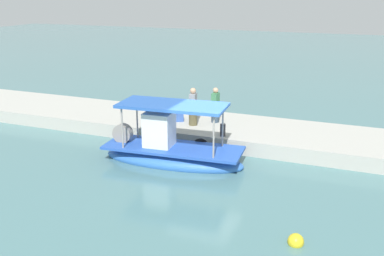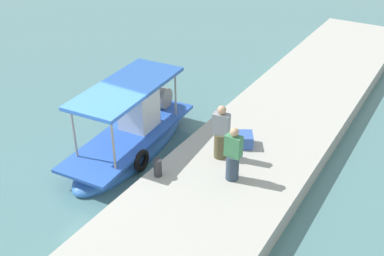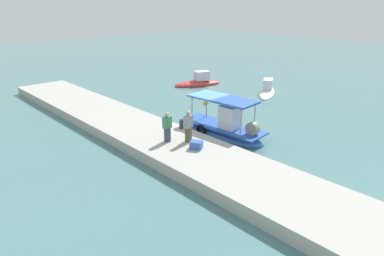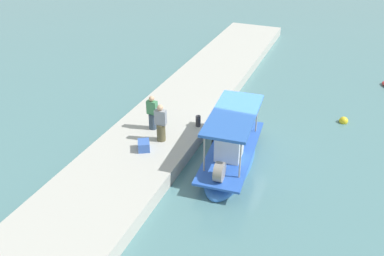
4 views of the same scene
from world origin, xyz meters
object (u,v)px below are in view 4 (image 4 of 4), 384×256
Objects in this scene: main_fishing_boat at (231,155)px; cargo_crate at (144,145)px; fisherman_near_bollard at (152,114)px; fisherman_by_crate at (161,125)px; mooring_bollard at (198,121)px; marker_buoy at (343,121)px.

main_fishing_boat is 3.81m from cargo_crate.
fisherman_by_crate reaches higher than fisherman_near_bollard.
marker_buoy is (-4.24, 6.46, -0.82)m from mooring_bollard.
fisherman_near_bollard is at bearing -97.17° from main_fishing_boat.
cargo_crate is 10.61m from marker_buoy.
marker_buoy is (-5.25, 8.36, -1.31)m from fisherman_near_bollard.
main_fishing_boat reaches higher than mooring_bollard.
fisherman_near_bollard reaches higher than mooring_bollard.
main_fishing_boat is 7.21m from marker_buoy.
main_fishing_boat reaches higher than fisherman_by_crate.
marker_buoy is (-6.06, 7.53, -1.35)m from fisherman_by_crate.
cargo_crate is (2.82, -1.43, -0.07)m from mooring_bollard.
fisherman_by_crate reaches higher than mooring_bollard.
fisherman_near_bollard is 1.96m from cargo_crate.
cargo_crate is (1.81, 0.47, -0.56)m from fisherman_near_bollard.
mooring_bollard reaches higher than marker_buoy.
marker_buoy is at bearing 123.31° from mooring_bollard.
fisherman_by_crate is at bearing 160.25° from cargo_crate.
mooring_bollard is 1.21× the size of marker_buoy.
fisherman_by_crate is 3.25× the size of mooring_bollard.
cargo_crate is (1.31, -3.56, 0.38)m from main_fishing_boat.
cargo_crate is at bearing 14.61° from fisherman_near_bollard.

